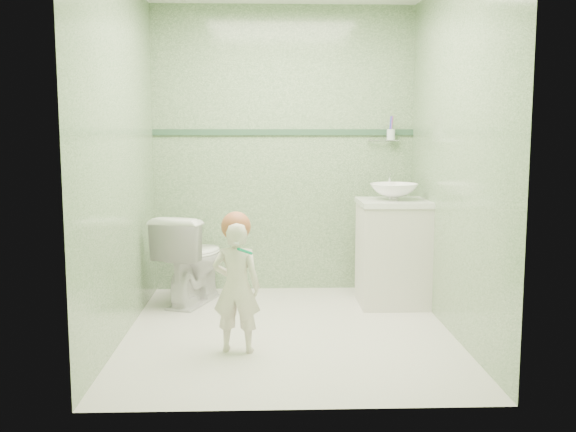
{
  "coord_description": "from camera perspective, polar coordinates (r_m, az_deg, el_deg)",
  "views": [
    {
      "loc": [
        -0.15,
        -4.32,
        1.37
      ],
      "look_at": [
        0.0,
        0.15,
        0.78
      ],
      "focal_mm": 40.85,
      "sensor_mm": 36.0,
      "label": 1
    }
  ],
  "objects": [
    {
      "name": "vanity",
      "position": [
        5.21,
        9.08,
        -3.32
      ],
      "size": [
        0.52,
        0.5,
        0.8
      ],
      "primitive_type": "cube",
      "color": "silver",
      "rests_on": "ground"
    },
    {
      "name": "faucet",
      "position": [
        5.31,
        8.83,
        3.15
      ],
      "size": [
        0.03,
        0.13,
        0.18
      ],
      "color": "silver",
      "rests_on": "counter"
    },
    {
      "name": "hair_cap",
      "position": [
        4.02,
        -4.55,
        -0.9
      ],
      "size": [
        0.18,
        0.18,
        0.18
      ],
      "primitive_type": "sphere",
      "color": "#A95B38",
      "rests_on": "toddler"
    },
    {
      "name": "counter",
      "position": [
        5.15,
        9.18,
        1.17
      ],
      "size": [
        0.54,
        0.52,
        0.04
      ],
      "primitive_type": "cube",
      "color": "white",
      "rests_on": "vanity"
    },
    {
      "name": "basin",
      "position": [
        5.14,
        9.2,
        2.1
      ],
      "size": [
        0.37,
        0.37,
        0.13
      ],
      "primitive_type": "imported",
      "color": "white",
      "rests_on": "counter"
    },
    {
      "name": "trim_stripe",
      "position": [
        5.56,
        -0.38,
        7.31
      ],
      "size": [
        2.2,
        0.02,
        0.05
      ],
      "primitive_type": "cube",
      "color": "#31543C",
      "rests_on": "room_shell"
    },
    {
      "name": "ground",
      "position": [
        4.53,
        0.06,
        -10.07
      ],
      "size": [
        2.5,
        2.5,
        0.0
      ],
      "primitive_type": "plane",
      "color": "silver",
      "rests_on": "ground"
    },
    {
      "name": "cup_holder",
      "position": [
        5.6,
        8.88,
        7.04
      ],
      "size": [
        0.26,
        0.07,
        0.21
      ],
      "color": "silver",
      "rests_on": "room_shell"
    },
    {
      "name": "toilet",
      "position": [
        5.25,
        -8.35,
        -3.69
      ],
      "size": [
        0.61,
        0.79,
        0.71
      ],
      "primitive_type": "imported",
      "rotation": [
        0.0,
        0.0,
        2.8
      ],
      "color": "white",
      "rests_on": "ground"
    },
    {
      "name": "room_shell",
      "position": [
        4.33,
        0.07,
        5.26
      ],
      "size": [
        2.5,
        2.54,
        2.4
      ],
      "color": "gray",
      "rests_on": "ground"
    },
    {
      "name": "teal_toothbrush",
      "position": [
        3.88,
        -3.85,
        -3.01
      ],
      "size": [
        0.11,
        0.14,
        0.08
      ],
      "color": "#008050",
      "rests_on": "toddler"
    },
    {
      "name": "toddler",
      "position": [
        4.06,
        -4.51,
        -6.18
      ],
      "size": [
        0.33,
        0.24,
        0.82
      ],
      "primitive_type": "imported",
      "rotation": [
        0.0,
        0.0,
        2.99
      ],
      "color": "beige",
      "rests_on": "ground"
    }
  ]
}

